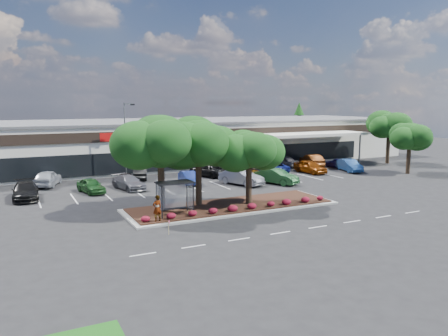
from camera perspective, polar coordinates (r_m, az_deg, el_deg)
name	(u,v)px	position (r m, az deg, el deg)	size (l,w,h in m)	color
ground	(277,215)	(34.80, 6.99, -6.17)	(160.00, 160.00, 0.00)	black
retail_store	(150,142)	(64.95, -9.63, 3.41)	(80.40, 25.20, 6.25)	white
landscape_island	(232,206)	(37.13, 0.99, -4.98)	(18.00, 6.00, 0.26)	#9E9E99
lane_markings	(218,192)	(43.57, -0.74, -3.12)	(33.12, 20.06, 0.01)	silver
shrub_row	(244,207)	(35.24, 2.57, -5.08)	(17.00, 0.80, 0.50)	maroon
bus_shelter	(174,188)	(33.56, -6.54, -2.67)	(2.75, 1.55, 2.59)	black
island_tree_west	(161,162)	(34.54, -8.25, 0.80)	(7.20, 7.20, 7.89)	#103E0D
island_tree_mid	(198,162)	(36.45, -3.36, 0.83)	(6.60, 6.60, 7.32)	#103E0D
island_tree_east	(249,166)	(36.94, 3.28, 0.29)	(5.80, 5.80, 6.50)	#103E0D
tree_east_near	(409,148)	(58.92, 23.03, 2.44)	(5.60, 5.60, 6.51)	#103E0D
tree_east_far	(388,137)	(67.90, 20.69, 3.75)	(6.40, 6.40, 7.62)	#103E0D
conifer_north_east	(299,124)	(89.33, 9.73, 5.63)	(3.96, 3.96, 9.00)	#103E0D
person_waiting	(157,208)	(32.08, -8.72, -5.21)	(0.71, 0.46, 1.94)	#594C47
light_pole	(126,146)	(51.29, -12.62, 2.81)	(1.43, 0.67, 8.81)	#9E9E99
survey_stake	(169,226)	(29.73, -7.22, -7.50)	(0.08, 0.14, 0.95)	#9E8652
car_0	(25,191)	(44.04, -24.50, -2.73)	(2.20, 5.42, 1.57)	black
car_1	(91,186)	(44.91, -16.98, -2.22)	(1.69, 4.20, 1.43)	#1D4F1F
car_2	(129,182)	(45.76, -12.32, -1.86)	(1.97, 4.85, 1.41)	#5C5C63
car_3	(189,178)	(47.79, -4.60, -1.28)	(1.45, 4.16, 1.37)	navy
car_4	(241,177)	(47.11, 2.28, -1.19)	(1.81, 5.19, 1.71)	slate
car_5	(245,173)	(50.56, 2.77, -0.60)	(2.62, 5.69, 1.58)	brown
car_6	(276,176)	(48.00, 6.87, -1.11)	(1.74, 4.98, 1.64)	#1A411F
car_7	(310,167)	(56.05, 11.18, 0.17)	(1.93, 4.81, 1.64)	#763005
car_8	(349,165)	(58.66, 16.06, 0.33)	(1.65, 4.74, 1.56)	navy
car_9	(47,178)	(50.06, -22.08, -1.23)	(2.02, 5.03, 1.71)	#B1B5BD
car_10	(126,179)	(47.82, -12.68, -1.41)	(1.71, 4.25, 1.45)	black
car_11	(140,173)	(51.53, -10.90, -0.67)	(1.49, 4.28, 1.41)	black
car_12	(208,170)	(52.68, -2.12, -0.30)	(2.40, 5.20, 1.45)	black
car_13	(226,167)	(55.69, 0.23, 0.18)	(2.39, 5.18, 1.44)	slate
car_14	(273,167)	(55.97, 6.40, 0.11)	(2.21, 4.79, 1.33)	navy
car_15	(281,161)	(60.56, 7.50, 0.87)	(1.93, 4.79, 1.63)	#4C4C53
car_16	(312,161)	(61.81, 11.38, 0.97)	(1.81, 5.20, 1.71)	brown
car_17	(338,163)	(61.35, 14.66, 0.63)	(1.60, 3.98, 1.36)	navy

